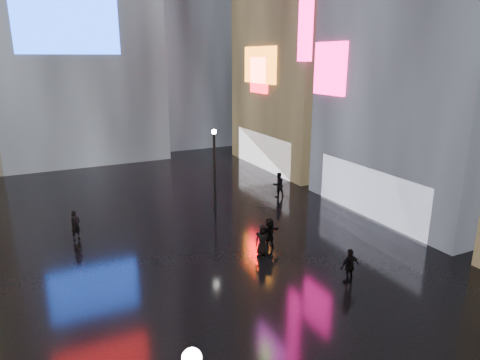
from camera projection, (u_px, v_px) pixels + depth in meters
ground at (176, 231)px, 23.78m from camera, size 140.00×140.00×0.00m
lamp_far at (215, 166)px, 25.76m from camera, size 0.30×0.30×5.20m
pedestrian_3 at (350, 266)px, 18.06m from camera, size 0.93×0.39×1.57m
pedestrian_4 at (263, 240)px, 20.71m from camera, size 0.84×0.65×1.54m
pedestrian_5 at (269, 233)px, 21.41m from camera, size 1.54×0.74×1.60m
pedestrian_6 at (75, 225)px, 22.44m from camera, size 0.69×0.64×1.59m
pedestrian_7 at (278, 185)px, 29.33m from camera, size 0.85×0.67×1.72m
umbrella_2 at (263, 216)px, 20.36m from camera, size 1.44×1.44×0.96m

